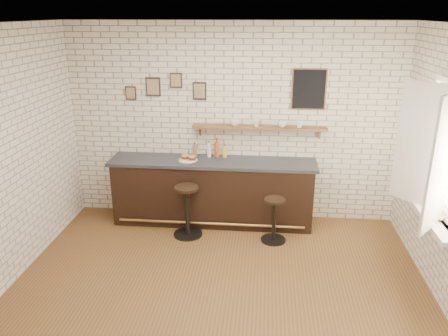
{
  "coord_description": "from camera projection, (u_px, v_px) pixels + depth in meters",
  "views": [
    {
      "loc": [
        0.49,
        -4.43,
        3.12
      ],
      "look_at": [
        -0.03,
        0.9,
        1.19
      ],
      "focal_mm": 35.0,
      "sensor_mm": 36.0,
      "label": 1
    }
  ],
  "objects": [
    {
      "name": "ground",
      "position": [
        219.0,
        286.0,
        5.25
      ],
      "size": [
        5.0,
        5.0,
        0.0
      ],
      "primitive_type": "plane",
      "color": "brown",
      "rests_on": "ground"
    },
    {
      "name": "bar_counter",
      "position": [
        213.0,
        191.0,
        6.69
      ],
      "size": [
        3.1,
        0.65,
        1.01
      ],
      "color": "black",
      "rests_on": "ground"
    },
    {
      "name": "sandwich_plate",
      "position": [
        188.0,
        160.0,
        6.52
      ],
      "size": [
        0.28,
        0.28,
        0.01
      ],
      "primitive_type": "cylinder",
      "color": "white",
      "rests_on": "bar_counter"
    },
    {
      "name": "ciabatta_sandwich",
      "position": [
        189.0,
        157.0,
        6.51
      ],
      "size": [
        0.26,
        0.18,
        0.08
      ],
      "color": "tan",
      "rests_on": "sandwich_plate"
    },
    {
      "name": "potato_chips",
      "position": [
        187.0,
        160.0,
        6.52
      ],
      "size": [
        0.25,
        0.18,
        0.0
      ],
      "color": "#BF8343",
      "rests_on": "sandwich_plate"
    },
    {
      "name": "bitters_bottle_brown",
      "position": [
        195.0,
        151.0,
        6.68
      ],
      "size": [
        0.07,
        0.07,
        0.22
      ],
      "color": "brown",
      "rests_on": "bar_counter"
    },
    {
      "name": "bitters_bottle_white",
      "position": [
        209.0,
        151.0,
        6.65
      ],
      "size": [
        0.06,
        0.06,
        0.24
      ],
      "color": "silver",
      "rests_on": "bar_counter"
    },
    {
      "name": "bitters_bottle_amber",
      "position": [
        217.0,
        149.0,
        6.64
      ],
      "size": [
        0.07,
        0.07,
        0.3
      ],
      "color": "#A4471A",
      "rests_on": "bar_counter"
    },
    {
      "name": "condiment_bottle_yellow",
      "position": [
        225.0,
        152.0,
        6.64
      ],
      "size": [
        0.06,
        0.06,
        0.2
      ],
      "color": "gold",
      "rests_on": "bar_counter"
    },
    {
      "name": "bar_stool_left",
      "position": [
        187.0,
        209.0,
        6.31
      ],
      "size": [
        0.43,
        0.43,
        0.77
      ],
      "color": "black",
      "rests_on": "ground"
    },
    {
      "name": "bar_stool_right",
      "position": [
        274.0,
        218.0,
        6.18
      ],
      "size": [
        0.36,
        0.36,
        0.65
      ],
      "color": "black",
      "rests_on": "ground"
    },
    {
      "name": "wall_shelf",
      "position": [
        259.0,
        128.0,
        6.49
      ],
      "size": [
        2.0,
        0.18,
        0.18
      ],
      "color": "brown",
      "rests_on": "ground"
    },
    {
      "name": "shelf_cup_a",
      "position": [
        235.0,
        122.0,
        6.5
      ],
      "size": [
        0.16,
        0.16,
        0.1
      ],
      "primitive_type": "imported",
      "rotation": [
        0.0,
        0.0,
        0.26
      ],
      "color": "white",
      "rests_on": "wall_shelf"
    },
    {
      "name": "shelf_cup_b",
      "position": [
        257.0,
        123.0,
        6.47
      ],
      "size": [
        0.14,
        0.14,
        0.1
      ],
      "primitive_type": "imported",
      "rotation": [
        0.0,
        0.0,
        1.04
      ],
      "color": "white",
      "rests_on": "wall_shelf"
    },
    {
      "name": "shelf_cup_c",
      "position": [
        282.0,
        124.0,
        6.44
      ],
      "size": [
        0.15,
        0.15,
        0.09
      ],
      "primitive_type": "imported",
      "rotation": [
        0.0,
        0.0,
        1.11
      ],
      "color": "white",
      "rests_on": "wall_shelf"
    },
    {
      "name": "shelf_cup_d",
      "position": [
        299.0,
        124.0,
        6.41
      ],
      "size": [
        0.14,
        0.14,
        0.09
      ],
      "primitive_type": "imported",
      "rotation": [
        0.0,
        0.0,
        0.52
      ],
      "color": "white",
      "rests_on": "wall_shelf"
    },
    {
      "name": "back_wall_decor",
      "position": [
        249.0,
        89.0,
        6.39
      ],
      "size": [
        2.96,
        0.02,
        0.56
      ],
      "color": "black",
      "rests_on": "ground"
    },
    {
      "name": "window_sill",
      "position": [
        429.0,
        216.0,
        5.01
      ],
      "size": [
        0.2,
        1.35,
        0.06
      ],
      "color": "white",
      "rests_on": "ground"
    },
    {
      "name": "casement_window",
      "position": [
        436.0,
        154.0,
        4.76
      ],
      "size": [
        0.4,
        1.3,
        1.56
      ],
      "color": "white",
      "rests_on": "ground"
    },
    {
      "name": "book_lower",
      "position": [
        429.0,
        214.0,
        4.95
      ],
      "size": [
        0.28,
        0.31,
        0.02
      ],
      "primitive_type": "imported",
      "rotation": [
        0.0,
        0.0,
        0.45
      ],
      "color": "tan",
      "rests_on": "window_sill"
    },
    {
      "name": "book_upper",
      "position": [
        429.0,
        212.0,
        4.95
      ],
      "size": [
        0.29,
        0.3,
        0.02
      ],
      "primitive_type": "imported",
      "rotation": [
        0.0,
        0.0,
        -0.68
      ],
      "color": "tan",
      "rests_on": "book_lower"
    }
  ]
}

